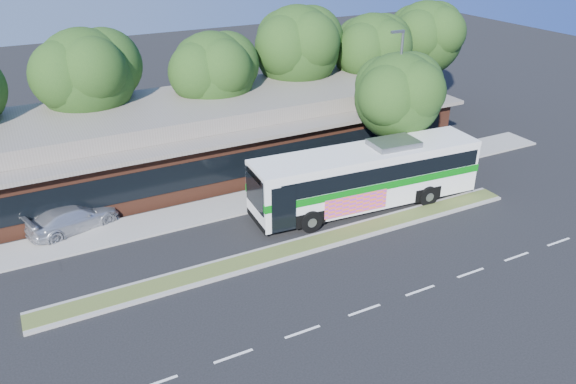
{
  "coord_description": "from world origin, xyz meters",
  "views": [
    {
      "loc": [
        -11.68,
        -20.45,
        15.1
      ],
      "look_at": [
        0.47,
        2.95,
        2.0
      ],
      "focal_mm": 35.0,
      "sensor_mm": 36.0,
      "label": 1
    }
  ],
  "objects_px": {
    "lamp_post": "(397,100)",
    "transit_bus": "(367,172)",
    "sidewalk_tree": "(402,93)",
    "sedan": "(73,217)"
  },
  "relations": [
    {
      "from": "lamp_post",
      "to": "transit_bus",
      "type": "bearing_deg",
      "value": -142.94
    },
    {
      "from": "sidewalk_tree",
      "to": "transit_bus",
      "type": "bearing_deg",
      "value": -144.1
    },
    {
      "from": "lamp_post",
      "to": "sidewalk_tree",
      "type": "xyz_separation_m",
      "value": [
        0.63,
        0.33,
        0.24
      ]
    },
    {
      "from": "lamp_post",
      "to": "sidewalk_tree",
      "type": "distance_m",
      "value": 0.75
    },
    {
      "from": "lamp_post",
      "to": "sedan",
      "type": "bearing_deg",
      "value": 174.63
    },
    {
      "from": "sedan",
      "to": "sidewalk_tree",
      "type": "bearing_deg",
      "value": -110.67
    },
    {
      "from": "transit_bus",
      "to": "lamp_post",
      "type": "bearing_deg",
      "value": 41.04
    },
    {
      "from": "lamp_post",
      "to": "transit_bus",
      "type": "relative_size",
      "value": 0.67
    },
    {
      "from": "lamp_post",
      "to": "sidewalk_tree",
      "type": "height_order",
      "value": "lamp_post"
    },
    {
      "from": "lamp_post",
      "to": "transit_bus",
      "type": "xyz_separation_m",
      "value": [
        -4.08,
        -3.08,
        -2.81
      ]
    }
  ]
}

